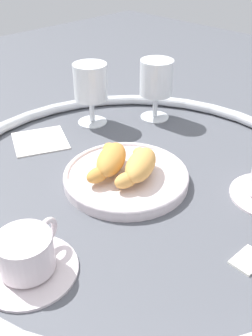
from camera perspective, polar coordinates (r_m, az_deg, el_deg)
name	(u,v)px	position (r m, az deg, el deg)	size (l,w,h in m)	color
ground_plane	(135,182)	(0.71, 1.35, -2.05)	(2.20, 2.20, 0.00)	#4C4F56
table_chrome_rim	(135,176)	(0.70, 1.37, -1.24)	(0.73, 0.73, 0.02)	silver
pastry_plate	(126,177)	(0.70, 0.00, -1.27)	(0.23, 0.23, 0.02)	silver
croissant_large	(139,165)	(0.68, 1.95, 0.41)	(0.12, 0.10, 0.04)	#D6994C
croissant_small	(110,160)	(0.69, -2.41, 1.19)	(0.12, 0.11, 0.04)	#CC893D
coffee_cup_far	(27,257)	(0.54, -14.41, -12.56)	(0.14, 0.14, 0.06)	silver
juice_glass_left	(91,85)	(0.88, -5.24, 12.08)	(0.08, 0.08, 0.14)	white
juice_glass_right	(156,80)	(0.91, 4.48, 12.80)	(0.08, 0.08, 0.14)	white
sugar_packet	(248,259)	(0.58, 17.60, -12.67)	(0.05, 0.03, 0.01)	white
folded_napkin	(40,140)	(0.85, -12.56, 4.01)	(0.11, 0.11, 0.01)	silver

